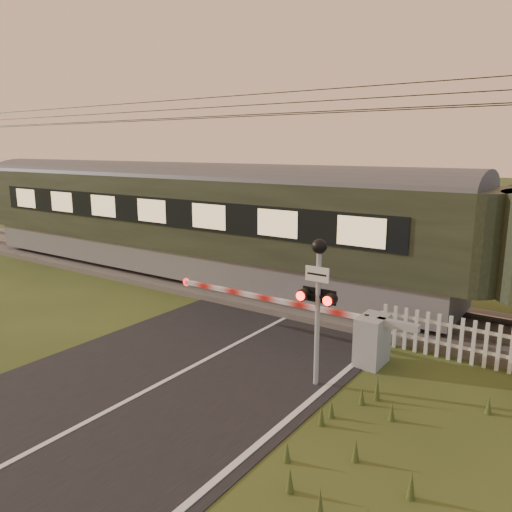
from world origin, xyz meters
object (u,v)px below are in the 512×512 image
Objects in this scene: train at (507,252)px; picket_fence at (461,340)px; boom_gate at (360,335)px; crossing_signal at (318,286)px.

train reaches higher than picket_fence.
train is 4.12m from boom_gate.
crossing_signal is at bearing -98.67° from boom_gate.
picket_fence is (-0.44, -1.89, -1.65)m from train.
train is 6.29× the size of boom_gate.
boom_gate reaches higher than picket_fence.
picket_fence is at bearing 32.67° from boom_gate.
train is 10.98× the size of picket_fence.
train is 2.55m from picket_fence.
train is at bearing 61.49° from crossing_signal.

